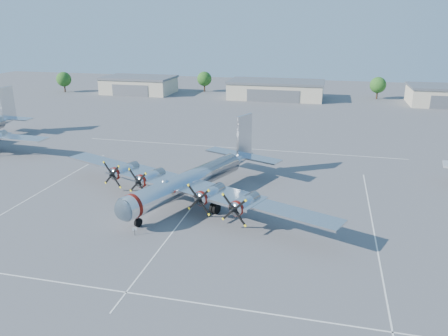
% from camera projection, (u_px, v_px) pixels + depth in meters
% --- Properties ---
extents(ground, '(260.00, 260.00, 0.00)m').
position_uv_depth(ground, '(199.00, 198.00, 58.33)').
color(ground, '#505053').
rests_on(ground, ground).
extents(parking_lines, '(60.00, 50.08, 0.01)m').
position_uv_depth(parking_lines, '(195.00, 203.00, 56.72)').
color(parking_lines, silver).
rests_on(parking_lines, ground).
extents(hangar_west, '(22.60, 14.60, 5.40)m').
position_uv_depth(hangar_west, '(139.00, 85.00, 142.98)').
color(hangar_west, '#B8AE92').
rests_on(hangar_west, ground).
extents(hangar_center, '(28.60, 14.60, 5.40)m').
position_uv_depth(hangar_center, '(276.00, 90.00, 132.97)').
color(hangar_center, '#B8AE92').
rests_on(hangar_center, ground).
extents(hangar_east, '(20.60, 14.60, 5.40)m').
position_uv_depth(hangar_east, '(447.00, 95.00, 122.29)').
color(hangar_east, '#B8AE92').
rests_on(hangar_east, ground).
extents(tree_far_west, '(4.80, 4.80, 6.64)m').
position_uv_depth(tree_far_west, '(64.00, 79.00, 144.41)').
color(tree_far_west, '#382619').
rests_on(tree_far_west, ground).
extents(tree_west, '(4.80, 4.80, 6.64)m').
position_uv_depth(tree_west, '(204.00, 79.00, 145.45)').
color(tree_west, '#382619').
rests_on(tree_west, ground).
extents(tree_east, '(4.80, 4.80, 6.64)m').
position_uv_depth(tree_east, '(378.00, 85.00, 131.37)').
color(tree_east, '#382619').
rests_on(tree_east, ground).
extents(main_bomber_b29, '(49.97, 42.58, 9.34)m').
position_uv_depth(main_bomber_b29, '(193.00, 199.00, 57.91)').
color(main_bomber_b29, silver).
rests_on(main_bomber_b29, ground).
extents(info_placard, '(0.46, 0.22, 0.92)m').
position_uv_depth(info_placard, '(135.00, 230.00, 48.05)').
color(info_placard, black).
rests_on(info_placard, ground).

